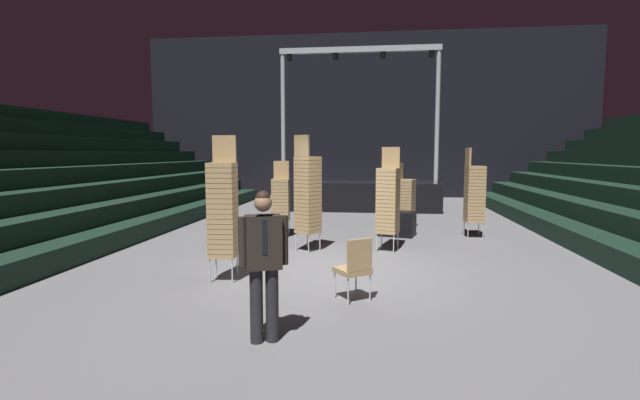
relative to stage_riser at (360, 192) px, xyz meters
The scene contains 13 objects.
ground_plane 10.13m from the stage_riser, 90.00° to the right, with size 22.00×30.00×0.10m, color slate.
arena_end_wall 5.95m from the stage_riser, 90.00° to the left, with size 22.00×0.30×8.00m, color black.
stage_riser is the anchor object (origin of this frame).
man_with_tie 13.44m from the stage_riser, 92.35° to the right, with size 0.56×0.36×1.76m.
chair_stack_front_left 8.45m from the stage_riser, 95.56° to the right, with size 0.61×0.61×2.56m.
chair_stack_front_right 5.18m from the stage_riser, 72.76° to the right, with size 0.57×0.57×1.88m.
chair_stack_mid_left 11.10m from the stage_riser, 99.80° to the right, with size 0.47×0.47×2.48m.
chair_stack_mid_right 8.25m from the stage_riser, 83.35° to the right, with size 0.55×0.55×2.31m.
chair_stack_mid_centre 7.25m from the stage_riser, 119.70° to the right, with size 0.62×0.62×1.88m.
chair_stack_rear_left 7.02m from the stage_riser, 62.94° to the right, with size 0.47×0.47×2.31m.
chair_stack_rear_right 6.90m from the stage_riser, 105.04° to the right, with size 0.48×0.48×1.96m.
equipment_road_case 6.39m from the stage_riser, 78.82° to the right, with size 0.90×0.60×0.65m, color black.
loose_chair_near_man 11.81m from the stage_riser, 88.03° to the right, with size 0.61×0.61×0.95m.
Camera 1 is at (0.73, -8.36, 2.17)m, focal length 26.03 mm.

